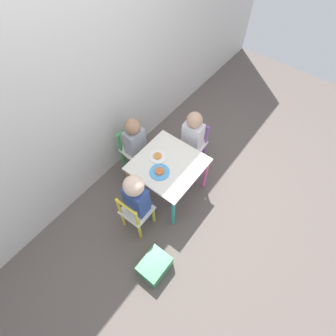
% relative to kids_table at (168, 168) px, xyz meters
% --- Properties ---
extents(ground_plane, '(6.00, 6.00, 0.00)m').
position_rel_kids_table_xyz_m(ground_plane, '(0.00, 0.00, -0.42)').
color(ground_plane, '#5B514C').
extents(house_wall, '(6.00, 0.06, 2.60)m').
position_rel_kids_table_xyz_m(house_wall, '(0.00, 0.74, 0.88)').
color(house_wall, silver).
rests_on(house_wall, ground_plane).
extents(kids_table, '(0.63, 0.63, 0.49)m').
position_rel_kids_table_xyz_m(kids_table, '(0.00, 0.00, 0.00)').
color(kids_table, silver).
rests_on(kids_table, ground_plane).
extents(chair_green, '(0.28, 0.28, 0.54)m').
position_rel_kids_table_xyz_m(chair_green, '(0.04, 0.51, -0.15)').
color(chair_green, silver).
rests_on(chair_green, ground_plane).
extents(chair_yellow, '(0.27, 0.27, 0.54)m').
position_rel_kids_table_xyz_m(chair_yellow, '(-0.51, -0.01, -0.15)').
color(chair_yellow, silver).
rests_on(chair_yellow, ground_plane).
extents(chair_purple, '(0.28, 0.28, 0.54)m').
position_rel_kids_table_xyz_m(chair_purple, '(0.51, 0.03, -0.15)').
color(chair_purple, silver).
rests_on(chair_purple, ground_plane).
extents(child_back, '(0.21, 0.22, 0.75)m').
position_rel_kids_table_xyz_m(child_back, '(0.04, 0.45, 0.03)').
color(child_back, '#7A6B5B').
rests_on(child_back, ground_plane).
extents(child_left, '(0.23, 0.20, 0.79)m').
position_rel_kids_table_xyz_m(child_left, '(-0.45, -0.01, 0.07)').
color(child_left, '#4C608E').
rests_on(child_left, ground_plane).
extents(child_right, '(0.22, 0.21, 0.77)m').
position_rel_kids_table_xyz_m(child_right, '(0.45, 0.03, 0.04)').
color(child_right, '#7A6B5B').
rests_on(child_right, ground_plane).
extents(plate_back, '(0.17, 0.17, 0.03)m').
position_rel_kids_table_xyz_m(plate_back, '(0.00, 0.13, 0.08)').
color(plate_back, white).
rests_on(plate_back, kids_table).
extents(plate_left, '(0.19, 0.19, 0.03)m').
position_rel_kids_table_xyz_m(plate_left, '(-0.13, 0.00, 0.08)').
color(plate_left, '#4C9EE0').
rests_on(plate_left, kids_table).
extents(storage_bin, '(0.27, 0.22, 0.17)m').
position_rel_kids_table_xyz_m(storage_bin, '(-0.74, -0.42, -0.34)').
color(storage_bin, '#3D8E56').
rests_on(storage_bin, ground_plane).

